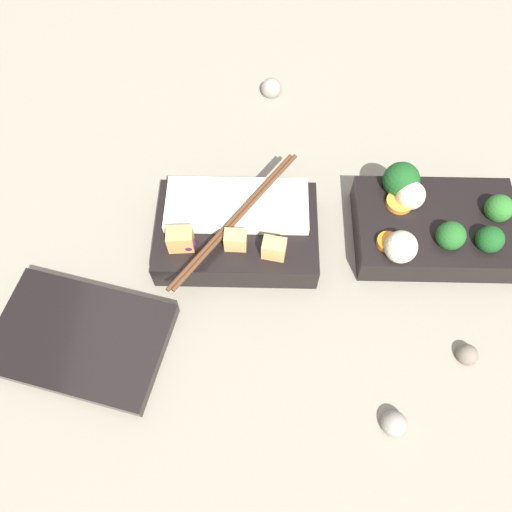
{
  "coord_description": "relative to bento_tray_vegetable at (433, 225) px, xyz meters",
  "views": [
    {
      "loc": [
        0.08,
        0.3,
        0.53
      ],
      "look_at": [
        0.09,
        0.04,
        0.04
      ],
      "focal_mm": 35.0,
      "sensor_mm": 36.0,
      "label": 1
    }
  ],
  "objects": [
    {
      "name": "bento_tray_vegetable",
      "position": [
        0.0,
        0.0,
        0.0
      ],
      "size": [
        0.19,
        0.13,
        0.07
      ],
      "color": "black",
      "rests_on": "ground_plane"
    },
    {
      "name": "pebble_2",
      "position": [
        0.19,
        -0.24,
        -0.02
      ],
      "size": [
        0.03,
        0.03,
        0.03
      ],
      "primitive_type": "sphere",
      "color": "gray",
      "rests_on": "ground_plane"
    },
    {
      "name": "pebble_0",
      "position": [
        0.07,
        0.23,
        -0.02
      ],
      "size": [
        0.03,
        0.03,
        0.03
      ],
      "primitive_type": "sphere",
      "color": "gray",
      "rests_on": "ground_plane"
    },
    {
      "name": "bento_tray_rice",
      "position": [
        0.24,
        0.01,
        -0.0
      ],
      "size": [
        0.19,
        0.19,
        0.07
      ],
      "color": "black",
      "rests_on": "ground_plane"
    },
    {
      "name": "ground_plane",
      "position": [
        0.12,
        0.01,
        -0.03
      ],
      "size": [
        3.0,
        3.0,
        0.0
      ],
      "primitive_type": "plane",
      "color": "gray"
    },
    {
      "name": "pebble_1",
      "position": [
        -0.02,
        0.15,
        -0.02
      ],
      "size": [
        0.02,
        0.02,
        0.02
      ],
      "primitive_type": "sphere",
      "color": "#7A6B5B",
      "rests_on": "ground_plane"
    },
    {
      "name": "bento_lid",
      "position": [
        0.4,
        0.14,
        -0.02
      ],
      "size": [
        0.21,
        0.16,
        0.02
      ],
      "primitive_type": "cube",
      "rotation": [
        0.0,
        0.0,
        -0.23
      ],
      "color": "black",
      "rests_on": "ground_plane"
    }
  ]
}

